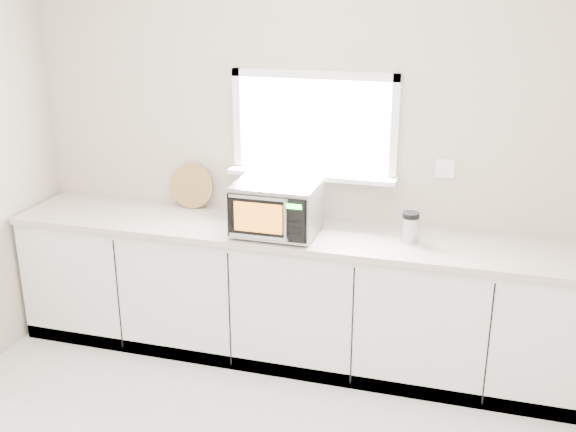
% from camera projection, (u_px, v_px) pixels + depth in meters
% --- Properties ---
extents(back_wall, '(4.00, 0.17, 2.70)m').
position_uv_depth(back_wall, '(314.00, 153.00, 4.45)').
color(back_wall, '#B9AE93').
rests_on(back_wall, ground).
extents(cabinets, '(3.92, 0.60, 0.88)m').
position_uv_depth(cabinets, '(302.00, 298.00, 4.48)').
color(cabinets, silver).
rests_on(cabinets, ground).
extents(countertop, '(3.92, 0.64, 0.04)m').
position_uv_depth(countertop, '(302.00, 234.00, 4.32)').
color(countertop, beige).
rests_on(countertop, cabinets).
extents(microwave, '(0.52, 0.43, 0.33)m').
position_uv_depth(microwave, '(276.00, 208.00, 4.21)').
color(microwave, black).
rests_on(microwave, countertop).
extents(knife_block, '(0.12, 0.23, 0.33)m').
position_uv_depth(knife_block, '(251.00, 202.00, 4.43)').
color(knife_block, '#4E361B').
rests_on(knife_block, countertop).
extents(cutting_board, '(0.32, 0.08, 0.31)m').
position_uv_depth(cutting_board, '(192.00, 186.00, 4.72)').
color(cutting_board, olive).
rests_on(cutting_board, countertop).
extents(coffee_grinder, '(0.11, 0.11, 0.19)m').
position_uv_depth(coffee_grinder, '(410.00, 227.00, 4.12)').
color(coffee_grinder, '#B6B9BE').
rests_on(coffee_grinder, countertop).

